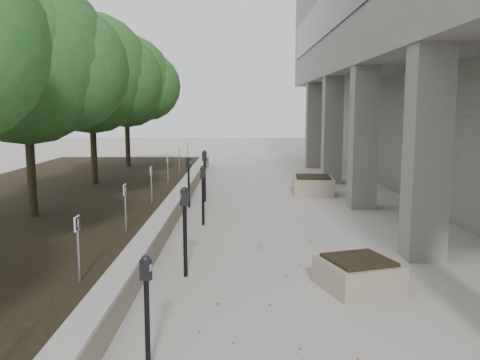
{
  "coord_description": "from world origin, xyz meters",
  "views": [
    {
      "loc": [
        -0.06,
        -3.53,
        2.86
      ],
      "look_at": [
        -0.07,
        7.67,
        1.27
      ],
      "focal_mm": 38.52,
      "sensor_mm": 36.0,
      "label": 1
    }
  ],
  "objects_px": {
    "crabapple_tree_3": "(27,95)",
    "parking_meter_1": "(147,314)",
    "crabapple_tree_5": "(126,101)",
    "planter_front": "(358,274)",
    "parking_meter_2": "(185,232)",
    "crabapple_tree_4": "(92,99)",
    "parking_meter_3": "(203,196)",
    "planter_back": "(313,185)",
    "parking_meter_4": "(189,182)",
    "parking_meter_5": "(205,176)"
  },
  "relations": [
    {
      "from": "crabapple_tree_3",
      "to": "parking_meter_1",
      "type": "height_order",
      "value": "crabapple_tree_3"
    },
    {
      "from": "crabapple_tree_5",
      "to": "planter_front",
      "type": "bearing_deg",
      "value": -64.24
    },
    {
      "from": "crabapple_tree_5",
      "to": "parking_meter_2",
      "type": "relative_size",
      "value": 3.51
    },
    {
      "from": "crabapple_tree_4",
      "to": "parking_meter_3",
      "type": "bearing_deg",
      "value": -47.99
    },
    {
      "from": "parking_meter_1",
      "to": "planter_back",
      "type": "xyz_separation_m",
      "value": [
        3.4,
        11.61,
        -0.35
      ]
    },
    {
      "from": "parking_meter_4",
      "to": "planter_front",
      "type": "relative_size",
      "value": 1.34
    },
    {
      "from": "crabapple_tree_4",
      "to": "parking_meter_1",
      "type": "bearing_deg",
      "value": -71.66
    },
    {
      "from": "planter_front",
      "to": "planter_back",
      "type": "distance_m",
      "value": 9.05
    },
    {
      "from": "parking_meter_3",
      "to": "crabapple_tree_3",
      "type": "bearing_deg",
      "value": 175.88
    },
    {
      "from": "parking_meter_5",
      "to": "planter_back",
      "type": "xyz_separation_m",
      "value": [
        3.49,
        1.42,
        -0.49
      ]
    },
    {
      "from": "crabapple_tree_5",
      "to": "crabapple_tree_4",
      "type": "bearing_deg",
      "value": -90.0
    },
    {
      "from": "crabapple_tree_4",
      "to": "crabapple_tree_5",
      "type": "bearing_deg",
      "value": 90.0
    },
    {
      "from": "crabapple_tree_4",
      "to": "planter_back",
      "type": "bearing_deg",
      "value": 2.77
    },
    {
      "from": "parking_meter_5",
      "to": "planter_front",
      "type": "height_order",
      "value": "parking_meter_5"
    },
    {
      "from": "crabapple_tree_5",
      "to": "parking_meter_1",
      "type": "distance_m",
      "value": 16.87
    },
    {
      "from": "parking_meter_2",
      "to": "parking_meter_5",
      "type": "xyz_separation_m",
      "value": [
        -0.16,
        7.0,
        0.02
      ]
    },
    {
      "from": "planter_back",
      "to": "parking_meter_2",
      "type": "bearing_deg",
      "value": -111.59
    },
    {
      "from": "crabapple_tree_4",
      "to": "parking_meter_2",
      "type": "xyz_separation_m",
      "value": [
        3.8,
        -8.08,
        -2.34
      ]
    },
    {
      "from": "crabapple_tree_5",
      "to": "parking_meter_3",
      "type": "height_order",
      "value": "crabapple_tree_5"
    },
    {
      "from": "parking_meter_1",
      "to": "parking_meter_5",
      "type": "bearing_deg",
      "value": 107.02
    },
    {
      "from": "crabapple_tree_5",
      "to": "planter_back",
      "type": "distance_m",
      "value": 8.97
    },
    {
      "from": "crabapple_tree_3",
      "to": "parking_meter_4",
      "type": "distance_m",
      "value": 5.05
    },
    {
      "from": "crabapple_tree_5",
      "to": "parking_meter_5",
      "type": "distance_m",
      "value": 7.46
    },
    {
      "from": "parking_meter_4",
      "to": "planter_front",
      "type": "bearing_deg",
      "value": -42.59
    },
    {
      "from": "crabapple_tree_4",
      "to": "parking_meter_4",
      "type": "xyz_separation_m",
      "value": [
        3.25,
        -1.96,
        -2.39
      ]
    },
    {
      "from": "planter_front",
      "to": "crabapple_tree_4",
      "type": "bearing_deg",
      "value": 127.24
    },
    {
      "from": "crabapple_tree_4",
      "to": "planter_front",
      "type": "relative_size",
      "value": 5.01
    },
    {
      "from": "parking_meter_4",
      "to": "planter_front",
      "type": "xyz_separation_m",
      "value": [
        3.35,
        -6.73,
        -0.48
      ]
    },
    {
      "from": "parking_meter_1",
      "to": "planter_front",
      "type": "xyz_separation_m",
      "value": [
        2.87,
        2.58,
        -0.41
      ]
    },
    {
      "from": "parking_meter_2",
      "to": "parking_meter_4",
      "type": "bearing_deg",
      "value": 76.19
    },
    {
      "from": "parking_meter_3",
      "to": "parking_meter_5",
      "type": "height_order",
      "value": "parking_meter_5"
    },
    {
      "from": "parking_meter_1",
      "to": "planter_front",
      "type": "height_order",
      "value": "parking_meter_1"
    },
    {
      "from": "parking_meter_3",
      "to": "parking_meter_4",
      "type": "xyz_separation_m",
      "value": [
        -0.58,
        2.29,
        -0.01
      ]
    },
    {
      "from": "crabapple_tree_5",
      "to": "parking_meter_4",
      "type": "distance_m",
      "value": 8.04
    },
    {
      "from": "parking_meter_4",
      "to": "planter_back",
      "type": "bearing_deg",
      "value": 51.59
    },
    {
      "from": "parking_meter_2",
      "to": "parking_meter_5",
      "type": "bearing_deg",
      "value": 72.31
    },
    {
      "from": "parking_meter_4",
      "to": "parking_meter_5",
      "type": "height_order",
      "value": "parking_meter_5"
    },
    {
      "from": "parking_meter_2",
      "to": "planter_front",
      "type": "height_order",
      "value": "parking_meter_2"
    },
    {
      "from": "crabapple_tree_5",
      "to": "parking_meter_3",
      "type": "bearing_deg",
      "value": -67.52
    },
    {
      "from": "parking_meter_1",
      "to": "parking_meter_5",
      "type": "distance_m",
      "value": 10.19
    },
    {
      "from": "crabapple_tree_3",
      "to": "parking_meter_5",
      "type": "xyz_separation_m",
      "value": [
        3.65,
        3.92,
        -2.33
      ]
    },
    {
      "from": "planter_back",
      "to": "parking_meter_4",
      "type": "bearing_deg",
      "value": -149.32
    },
    {
      "from": "crabapple_tree_4",
      "to": "parking_meter_4",
      "type": "bearing_deg",
      "value": -31.09
    },
    {
      "from": "parking_meter_2",
      "to": "planter_front",
      "type": "distance_m",
      "value": 2.91
    },
    {
      "from": "planter_back",
      "to": "crabapple_tree_4",
      "type": "bearing_deg",
      "value": -177.23
    },
    {
      "from": "planter_back",
      "to": "planter_front",
      "type": "bearing_deg",
      "value": -93.37
    },
    {
      "from": "crabapple_tree_3",
      "to": "planter_back",
      "type": "relative_size",
      "value": 4.16
    },
    {
      "from": "parking_meter_2",
      "to": "planter_back",
      "type": "xyz_separation_m",
      "value": [
        3.33,
        8.42,
        -0.47
      ]
    },
    {
      "from": "crabapple_tree_4",
      "to": "parking_meter_4",
      "type": "height_order",
      "value": "crabapple_tree_4"
    },
    {
      "from": "parking_meter_1",
      "to": "parking_meter_2",
      "type": "xyz_separation_m",
      "value": [
        0.07,
        3.19,
        0.12
      ]
    }
  ]
}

